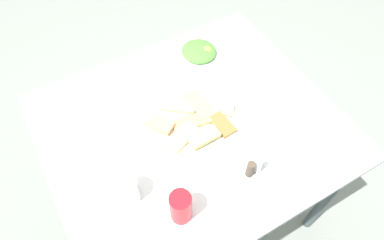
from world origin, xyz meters
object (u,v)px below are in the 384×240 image
object	(u,v)px
dining_table	(192,137)
fork	(118,238)
condiment_caddy	(254,170)
salad_plate_greens	(199,52)
pide_platter	(193,122)
drinking_glass	(127,189)
soda_can	(181,207)

from	to	relation	value
dining_table	fork	size ratio (longest dim) A/B	6.30
condiment_caddy	dining_table	bearing A→B (deg)	-73.77
dining_table	fork	bearing A→B (deg)	32.38
salad_plate_greens	fork	xyz separation A→B (m)	(0.60, 0.55, -0.01)
dining_table	salad_plate_greens	world-z (taller)	salad_plate_greens
pide_platter	dining_table	bearing A→B (deg)	3.13
salad_plate_greens	drinking_glass	size ratio (longest dim) A/B	2.28
salad_plate_greens	dining_table	bearing A→B (deg)	55.19
drinking_glass	pide_platter	bearing A→B (deg)	-156.04
drinking_glass	fork	world-z (taller)	drinking_glass
dining_table	drinking_glass	bearing A→B (deg)	24.46
drinking_glass	salad_plate_greens	bearing A→B (deg)	-139.54
salad_plate_greens	soda_can	xyz separation A→B (m)	(0.40, 0.57, 0.05)
pide_platter	fork	world-z (taller)	pide_platter
dining_table	soda_can	size ratio (longest dim) A/B	8.47
soda_can	salad_plate_greens	bearing A→B (deg)	-124.94
pide_platter	fork	distance (m)	0.47
drinking_glass	condiment_caddy	world-z (taller)	drinking_glass
dining_table	fork	xyz separation A→B (m)	(0.39, 0.25, 0.09)
pide_platter	fork	xyz separation A→B (m)	(0.40, 0.25, -0.01)
salad_plate_greens	condiment_caddy	distance (m)	0.58
dining_table	condiment_caddy	size ratio (longest dim) A/B	10.25
pide_platter	condiment_caddy	world-z (taller)	condiment_caddy
pide_platter	salad_plate_greens	bearing A→B (deg)	-123.78
salad_plate_greens	drinking_glass	distance (m)	0.68
soda_can	fork	distance (m)	0.21
pide_platter	drinking_glass	world-z (taller)	drinking_glass
salad_plate_greens	fork	size ratio (longest dim) A/B	1.32
dining_table	condiment_caddy	xyz separation A→B (m)	(-0.08, 0.27, 0.11)
drinking_glass	condiment_caddy	bearing A→B (deg)	161.31
soda_can	fork	bearing A→B (deg)	-8.12
drinking_glass	condiment_caddy	size ratio (longest dim) A/B	0.94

